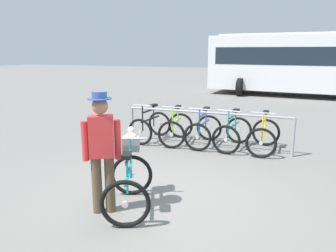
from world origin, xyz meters
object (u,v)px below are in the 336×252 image
object	(u,v)px
person_with_featured_bike	(102,148)
bus_distant	(314,61)
racked_bike_black	(150,126)
featured_bicycle	(129,175)
racked_bike_lime	(176,128)
racked_bike_teal	(233,133)
racked_bike_blue	(204,131)
racked_bike_yellow	(264,136)

from	to	relation	value
person_with_featured_bike	bus_distant	distance (m)	14.60
racked_bike_black	featured_bicycle	world-z (taller)	featured_bicycle
racked_bike_lime	racked_bike_teal	bearing A→B (deg)	0.15
featured_bicycle	racked_bike_lime	bearing A→B (deg)	98.21
racked_bike_lime	racked_bike_blue	distance (m)	0.70
racked_bike_blue	person_with_featured_bike	bearing A→B (deg)	-96.74
racked_bike_lime	racked_bike_yellow	world-z (taller)	same
racked_bike_teal	racked_bike_black	bearing A→B (deg)	-179.85
featured_bicycle	person_with_featured_bike	size ratio (longest dim) A/B	0.73
racked_bike_teal	bus_distant	xyz separation A→B (m)	(2.05, 10.41, 1.37)
racked_bike_black	person_with_featured_bike	distance (m)	3.97
person_with_featured_bike	racked_bike_blue	bearing A→B (deg)	83.26
racked_bike_lime	bus_distant	bearing A→B (deg)	71.65
racked_bike_teal	person_with_featured_bike	bearing A→B (deg)	-106.79
racked_bike_yellow	bus_distant	xyz separation A→B (m)	(1.35, 10.41, 1.37)
racked_bike_yellow	bus_distant	size ratio (longest dim) A/B	0.11
racked_bike_blue	person_with_featured_bike	world-z (taller)	person_with_featured_bike
racked_bike_yellow	featured_bicycle	bearing A→B (deg)	-114.36
racked_bike_lime	person_with_featured_bike	bearing A→B (deg)	-86.25
racked_bike_blue	bus_distant	world-z (taller)	bus_distant
racked_bike_lime	racked_bike_teal	xyz separation A→B (m)	(1.40, 0.00, 0.00)
racked_bike_black	racked_bike_lime	distance (m)	0.70
racked_bike_teal	racked_bike_yellow	distance (m)	0.70
racked_bike_black	racked_bike_blue	size ratio (longest dim) A/B	1.05
person_with_featured_bike	racked_bike_lime	bearing A→B (deg)	93.75
featured_bicycle	person_with_featured_bike	bearing A→B (deg)	-131.04
racked_bike_blue	racked_bike_teal	distance (m)	0.70
racked_bike_blue	racked_bike_yellow	size ratio (longest dim) A/B	0.99
racked_bike_blue	featured_bicycle	size ratio (longest dim) A/B	0.88
racked_bike_lime	bus_distant	world-z (taller)	bus_distant
racked_bike_teal	racked_bike_blue	bearing A→B (deg)	-179.85
racked_bike_black	racked_bike_yellow	size ratio (longest dim) A/B	1.05
racked_bike_teal	racked_bike_yellow	world-z (taller)	same
racked_bike_black	bus_distant	distance (m)	11.30
bus_distant	featured_bicycle	bearing A→B (deg)	-101.95
racked_bike_teal	person_with_featured_bike	world-z (taller)	person_with_featured_bike
racked_bike_teal	person_with_featured_bike	xyz separation A→B (m)	(-1.15, -3.81, 0.58)
featured_bicycle	person_with_featured_bike	xyz separation A→B (m)	(-0.26, -0.30, 0.46)
racked_bike_black	racked_bike_blue	world-z (taller)	same
person_with_featured_bike	bus_distant	world-z (taller)	bus_distant
racked_bike_yellow	person_with_featured_bike	distance (m)	4.28
racked_bike_yellow	bus_distant	bearing A→B (deg)	82.59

